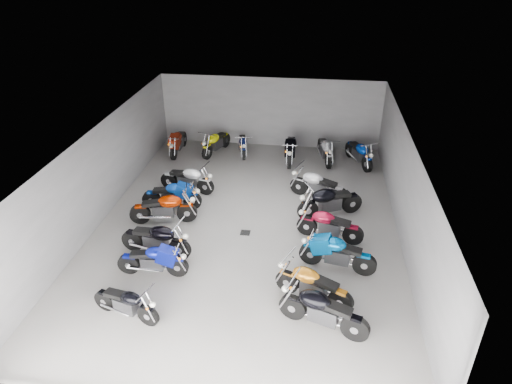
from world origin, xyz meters
TOP-DOWN VIEW (x-y plane):
  - ground at (0.00, 0.00)m, footprint 14.00×14.00m
  - wall_back at (0.00, 7.00)m, footprint 10.00×0.10m
  - wall_left at (-5.00, 0.00)m, footprint 0.10×14.00m
  - wall_right at (5.00, 0.00)m, footprint 0.10×14.00m
  - ceiling at (0.00, 0.00)m, footprint 10.00×14.00m
  - drain_grate at (0.00, -0.50)m, footprint 0.32×0.32m
  - motorcycle_left_a at (-2.38, -4.69)m, footprint 1.90×0.66m
  - motorcycle_left_b at (-2.26, -2.95)m, footprint 2.07×0.42m
  - motorcycle_left_c at (-2.48, -2.01)m, footprint 2.28×0.56m
  - motorcycle_left_d at (-2.82, -0.21)m, footprint 2.26×0.64m
  - motorcycle_left_e at (-2.82, 0.75)m, footprint 2.15×0.46m
  - motorcycle_left_f at (-2.61, 2.03)m, footprint 2.19×0.60m
  - motorcycle_right_a at (2.52, -4.41)m, footprint 2.25×0.90m
  - motorcycle_right_b at (2.26, -3.46)m, footprint 2.09×1.00m
  - motorcycle_right_c at (2.91, -1.98)m, footprint 2.25×0.65m
  - motorcycle_right_d at (2.71, -0.47)m, footprint 2.14×0.65m
  - motorcycle_right_e at (2.72, 0.95)m, footprint 2.24×1.16m
  - motorcycle_right_f at (2.31, 2.12)m, footprint 2.16×0.95m
  - motorcycle_back_a at (-4.00, 5.52)m, footprint 0.42×2.21m
  - motorcycle_back_b at (-2.30, 5.72)m, footprint 0.88×2.10m
  - motorcycle_back_c at (-1.08, 5.81)m, footprint 0.57×1.93m
  - motorcycle_back_d at (1.08, 5.36)m, footprint 0.47×2.37m
  - motorcycle_back_e at (2.57, 5.54)m, footprint 0.66×2.20m
  - motorcycle_back_f at (4.01, 5.37)m, footprint 1.04×2.13m

SIDE VIEW (x-z plane):
  - ground at x=0.00m, z-range 0.00..0.00m
  - drain_grate at x=0.00m, z-range 0.00..0.01m
  - motorcycle_left_a at x=-2.38m, z-range 0.04..0.89m
  - motorcycle_back_c at x=-1.08m, z-range 0.04..0.90m
  - motorcycle_left_b at x=-2.26m, z-range 0.04..0.95m
  - motorcycle_left_e at x=-2.82m, z-range 0.04..0.99m
  - motorcycle_right_d at x=2.71m, z-range 0.04..1.00m
  - motorcycle_back_b at x=-2.30m, z-range 0.04..1.01m
  - motorcycle_left_f at x=-2.61m, z-range 0.04..1.01m
  - motorcycle_back_a at x=-4.00m, z-range 0.04..1.02m
  - motorcycle_right_b at x=2.26m, z-range 0.04..1.02m
  - motorcycle_back_e at x=2.57m, z-range 0.04..1.02m
  - motorcycle_back_f at x=4.01m, z-range 0.05..1.04m
  - motorcycle_right_f at x=2.31m, z-range 0.05..1.04m
  - motorcycle_right_c at x=2.91m, z-range 0.05..1.04m
  - motorcycle_left_d at x=-2.82m, z-range 0.05..1.05m
  - motorcycle_left_c at x=-2.48m, z-range 0.05..1.05m
  - motorcycle_right_a at x=2.52m, z-range 0.05..1.07m
  - motorcycle_back_d at x=1.08m, z-range 0.05..1.09m
  - motorcycle_right_e at x=2.72m, z-range 0.05..1.10m
  - wall_back at x=0.00m, z-range 0.00..3.20m
  - wall_left at x=-5.00m, z-range 0.00..3.20m
  - wall_right at x=5.00m, z-range 0.00..3.20m
  - ceiling at x=0.00m, z-range 3.20..3.24m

